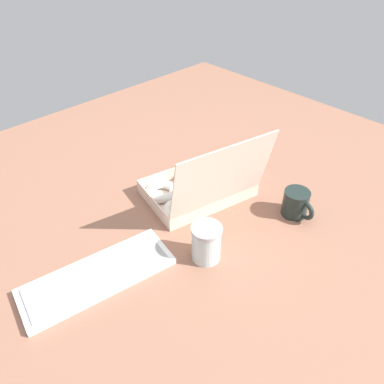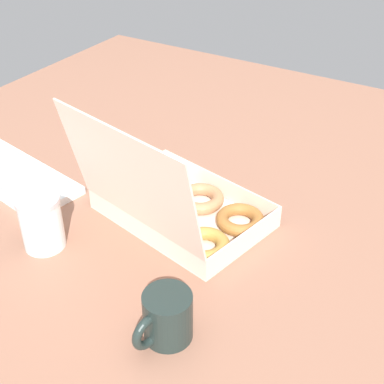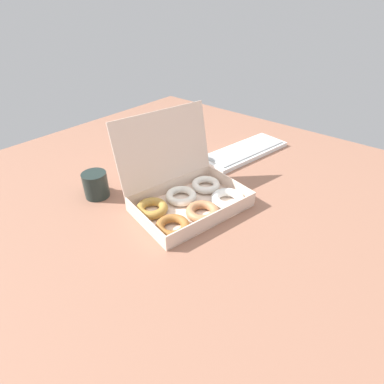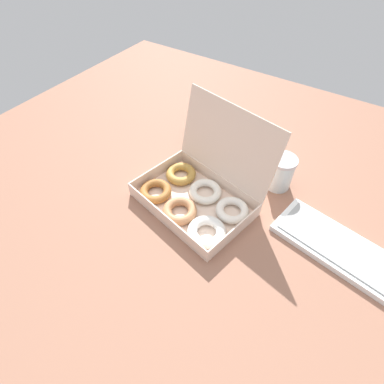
{
  "view_description": "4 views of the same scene",
  "coord_description": "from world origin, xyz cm",
  "px_view_note": "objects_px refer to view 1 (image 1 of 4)",
  "views": [
    {
      "loc": [
        74.05,
        69.76,
        78.99
      ],
      "look_at": [
        6.21,
        -0.78,
        1.81
      ],
      "focal_mm": 35.0,
      "sensor_mm": 36.0,
      "label": 1
    },
    {
      "loc": [
        -44.61,
        75.96,
        67.78
      ],
      "look_at": [
        3.11,
        -2.96,
        5.15
      ],
      "focal_mm": 50.0,
      "sensor_mm": 36.0,
      "label": 2
    },
    {
      "loc": [
        -54.2,
        -49.86,
        56.71
      ],
      "look_at": [
        4.84,
        -0.2,
        5.37
      ],
      "focal_mm": 28.0,
      "sensor_mm": 36.0,
      "label": 3
    },
    {
      "loc": [
        36.06,
        -50.13,
        70.44
      ],
      "look_at": [
        1.8,
        2.08,
        1.88
      ],
      "focal_mm": 28.0,
      "sensor_mm": 36.0,
      "label": 4
    }
  ],
  "objects_px": {
    "keyboard": "(98,276)",
    "coffee_mug": "(296,203)",
    "donut_box": "(199,188)",
    "glass_jar": "(206,243)"
  },
  "relations": [
    {
      "from": "keyboard",
      "to": "coffee_mug",
      "type": "distance_m",
      "value": 0.63
    },
    {
      "from": "donut_box",
      "to": "keyboard",
      "type": "bearing_deg",
      "value": 8.07
    },
    {
      "from": "keyboard",
      "to": "donut_box",
      "type": "bearing_deg",
      "value": -171.93
    },
    {
      "from": "glass_jar",
      "to": "coffee_mug",
      "type": "bearing_deg",
      "value": 168.37
    },
    {
      "from": "keyboard",
      "to": "glass_jar",
      "type": "bearing_deg",
      "value": 150.93
    },
    {
      "from": "donut_box",
      "to": "keyboard",
      "type": "xyz_separation_m",
      "value": [
        0.44,
        0.06,
        -0.02
      ]
    },
    {
      "from": "coffee_mug",
      "to": "keyboard",
      "type": "bearing_deg",
      "value": -19.76
    },
    {
      "from": "donut_box",
      "to": "coffee_mug",
      "type": "distance_m",
      "value": 0.31
    },
    {
      "from": "donut_box",
      "to": "coffee_mug",
      "type": "relative_size",
      "value": 3.41
    },
    {
      "from": "donut_box",
      "to": "glass_jar",
      "type": "relative_size",
      "value": 3.48
    }
  ]
}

